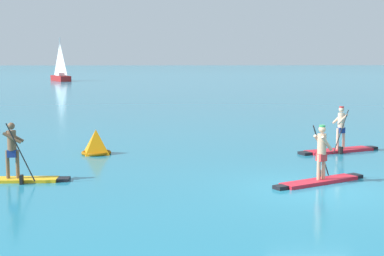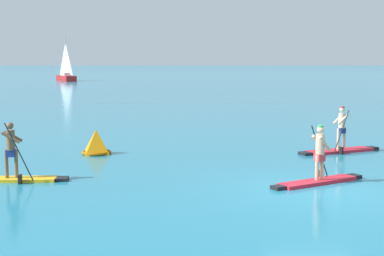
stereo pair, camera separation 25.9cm
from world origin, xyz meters
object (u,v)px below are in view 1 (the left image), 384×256
Objects in this scene: paddleboarder_near_left at (11,169)px; paddleboarder_far_right at (339,143)px; race_marker_buoy at (96,144)px; sailboat_left_horizon at (61,76)px; paddleboarder_mid_center at (320,170)px.

paddleboarder_near_left is 1.02× the size of paddleboarder_far_right.
race_marker_buoy is 67.62m from sailboat_left_horizon.
paddleboarder_near_left is 1.16× the size of paddleboarder_mid_center.
sailboat_left_horizon is at bearing 98.73° from paddleboarder_near_left.
paddleboarder_far_right is 69.93m from sailboat_left_horizon.
sailboat_left_horizon reaches higher than paddleboarder_far_right.
paddleboarder_far_right reaches higher than race_marker_buoy.
paddleboarder_far_right is 2.75× the size of race_marker_buoy.
race_marker_buoy is at bearing -21.60° from paddleboarder_far_right.
paddleboarder_far_right is 9.44m from race_marker_buoy.
race_marker_buoy is (-9.44, -0.14, 0.07)m from paddleboarder_far_right.
paddleboarder_near_left is 12.43m from paddleboarder_far_right.
race_marker_buoy is at bearing -14.83° from sailboat_left_horizon.
race_marker_buoy is at bearing 67.60° from paddleboarder_near_left.
race_marker_buoy is at bearing 113.50° from paddleboarder_mid_center.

